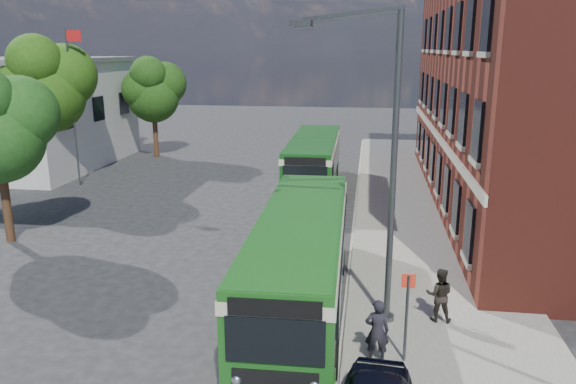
# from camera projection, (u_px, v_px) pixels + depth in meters

# --- Properties ---
(ground) EXTENTS (120.00, 120.00, 0.00)m
(ground) POSITION_uv_depth(u_px,v_px,m) (232.00, 286.00, 19.31)
(ground) COLOR #262628
(ground) RESTS_ON ground
(pavement) EXTENTS (6.00, 48.00, 0.15)m
(pavement) POSITION_uv_depth(u_px,v_px,m) (420.00, 223.00, 25.99)
(pavement) COLOR gray
(pavement) RESTS_ON ground
(kerb_line) EXTENTS (0.12, 48.00, 0.01)m
(kerb_line) POSITION_uv_depth(u_px,v_px,m) (354.00, 222.00, 26.43)
(kerb_line) COLOR beige
(kerb_line) RESTS_ON ground
(brick_office) EXTENTS (12.10, 26.00, 14.20)m
(brick_office) POSITION_uv_depth(u_px,v_px,m) (570.00, 69.00, 27.12)
(brick_office) COLOR maroon
(brick_office) RESTS_ON ground
(white_building) EXTENTS (9.40, 13.40, 7.30)m
(white_building) POSITION_uv_depth(u_px,v_px,m) (36.00, 113.00, 38.15)
(white_building) COLOR silver
(white_building) RESTS_ON ground
(flagpole) EXTENTS (0.95, 0.10, 9.00)m
(flagpole) POSITION_uv_depth(u_px,v_px,m) (73.00, 102.00, 32.27)
(flagpole) COLOR #3C4042
(flagpole) RESTS_ON ground
(street_lamp) EXTENTS (2.96, 2.38, 9.00)m
(street_lamp) POSITION_uv_depth(u_px,v_px,m) (380.00, 166.00, 15.53)
(street_lamp) COLOR #3C4042
(street_lamp) RESTS_ON ground
(bus_stop_sign) EXTENTS (0.35, 0.08, 2.52)m
(bus_stop_sign) POSITION_uv_depth(u_px,v_px,m) (407.00, 312.00, 14.13)
(bus_stop_sign) COLOR #3C4042
(bus_stop_sign) RESTS_ON ground
(bus_front) EXTENTS (2.87, 11.45, 3.02)m
(bus_front) POSITION_uv_depth(u_px,v_px,m) (301.00, 253.00, 17.29)
(bus_front) COLOR #1C5C1B
(bus_front) RESTS_ON ground
(bus_rear) EXTENTS (2.81, 10.82, 3.02)m
(bus_rear) POSITION_uv_depth(u_px,v_px,m) (314.00, 158.00, 32.04)
(bus_rear) COLOR #155117
(bus_rear) RESTS_ON ground
(pedestrian_a) EXTENTS (0.66, 0.46, 1.72)m
(pedestrian_a) POSITION_uv_depth(u_px,v_px,m) (377.00, 331.00, 14.19)
(pedestrian_a) COLOR black
(pedestrian_a) RESTS_ON pavement
(pedestrian_b) EXTENTS (0.84, 0.68, 1.62)m
(pedestrian_b) POSITION_uv_depth(u_px,v_px,m) (439.00, 295.00, 16.39)
(pedestrian_b) COLOR black
(pedestrian_b) RESTS_ON pavement
(tree_mid) EXTENTS (5.17, 4.92, 8.73)m
(tree_mid) POSITION_uv_depth(u_px,v_px,m) (46.00, 84.00, 32.42)
(tree_mid) COLOR #3B2215
(tree_mid) RESTS_ON ground
(tree_right) EXTENTS (4.38, 4.17, 7.40)m
(tree_right) POSITION_uv_depth(u_px,v_px,m) (153.00, 89.00, 40.80)
(tree_right) COLOR #3B2215
(tree_right) RESTS_ON ground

